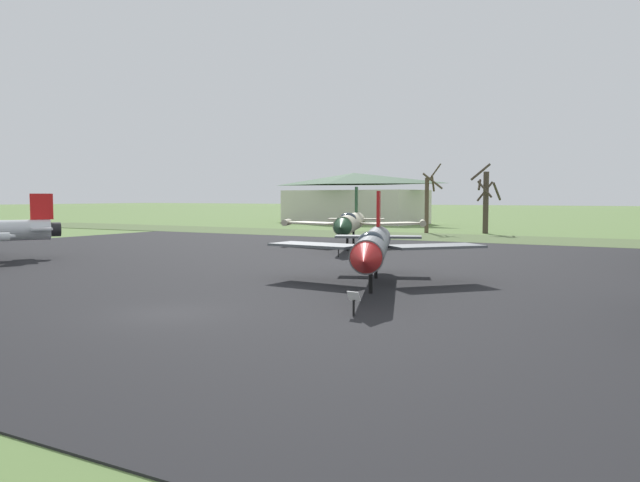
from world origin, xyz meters
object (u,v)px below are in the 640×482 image
Objects in this scene: jet_fighter_front_left at (351,222)px; info_placard_rear_right at (354,302)px; visitor_building at (354,199)px; info_placard_front_left at (339,249)px; jet_fighter_rear_right at (373,245)px.

info_placard_rear_right is (13.49, -26.28, -1.55)m from jet_fighter_front_left.
info_placard_rear_right is 79.65m from visitor_building.
info_placard_front_left is (2.97, -7.65, -1.51)m from jet_fighter_front_left.
jet_fighter_rear_right is 0.53× the size of visitor_building.
jet_fighter_front_left is 50.08m from visitor_building.
jet_fighter_front_left is at bearing 119.72° from jet_fighter_rear_right.
jet_fighter_rear_right is at bearing -60.28° from jet_fighter_front_left.
visitor_building reaches higher than info_placard_front_left.
visitor_building is at bearing 115.67° from info_placard_front_left.
info_placard_front_left is 0.07× the size of jet_fighter_rear_right.
jet_fighter_front_left is at bearing 111.24° from info_placard_front_left.
info_placard_rear_right is (2.57, -7.15, -1.39)m from jet_fighter_rear_right.
jet_fighter_rear_right is 14.41× the size of info_placard_rear_right.
visitor_building is at bearing 117.41° from jet_fighter_rear_right.
info_placard_front_left is 1.03× the size of info_placard_rear_right.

